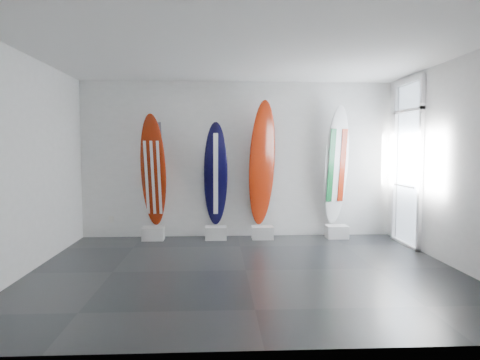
{
  "coord_description": "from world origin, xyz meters",
  "views": [
    {
      "loc": [
        -0.39,
        -6.13,
        1.71
      ],
      "look_at": [
        -0.01,
        1.4,
        1.18
      ],
      "focal_mm": 33.24,
      "sensor_mm": 36.0,
      "label": 1
    }
  ],
  "objects": [
    {
      "name": "surfboard_swiss",
      "position": [
        0.46,
        2.28,
        1.43
      ],
      "size": [
        0.62,
        0.5,
        2.39
      ],
      "primitive_type": "ellipsoid",
      "rotation": [
        0.11,
        0.0,
        0.36
      ],
      "color": "maroon",
      "rests_on": "display_block_swiss"
    },
    {
      "name": "display_block_navy",
      "position": [
        -0.43,
        2.18,
        0.12
      ],
      "size": [
        0.4,
        0.3,
        0.24
      ],
      "primitive_type": "cube",
      "color": "silver",
      "rests_on": "floor"
    },
    {
      "name": "floor",
      "position": [
        0.0,
        0.0,
        0.0
      ],
      "size": [
        6.0,
        6.0,
        0.0
      ],
      "primitive_type": "plane",
      "color": "black",
      "rests_on": "ground"
    },
    {
      "name": "wall_outlet",
      "position": [
        -2.45,
        2.48,
        0.35
      ],
      "size": [
        0.09,
        0.02,
        0.13
      ],
      "primitive_type": "cube",
      "color": "silver",
      "rests_on": "wall_back"
    },
    {
      "name": "display_block_usa",
      "position": [
        -1.6,
        2.18,
        0.12
      ],
      "size": [
        0.4,
        0.3,
        0.24
      ],
      "primitive_type": "cube",
      "color": "silver",
      "rests_on": "floor"
    },
    {
      "name": "wall_front",
      "position": [
        0.0,
        -2.5,
        1.5
      ],
      "size": [
        6.0,
        0.0,
        6.0
      ],
      "primitive_type": "plane",
      "rotation": [
        -1.57,
        0.0,
        0.0
      ],
      "color": "silver",
      "rests_on": "ground"
    },
    {
      "name": "wall_right",
      "position": [
        3.0,
        0.0,
        1.5
      ],
      "size": [
        0.0,
        5.0,
        5.0
      ],
      "primitive_type": "plane",
      "rotation": [
        1.57,
        0.0,
        -1.57
      ],
      "color": "silver",
      "rests_on": "ground"
    },
    {
      "name": "balcony",
      "position": [
        4.3,
        1.55,
        0.5
      ],
      "size": [
        2.8,
        2.2,
        1.2
      ],
      "primitive_type": null,
      "color": "slate",
      "rests_on": "ground"
    },
    {
      "name": "ceiling",
      "position": [
        0.0,
        0.0,
        3.0
      ],
      "size": [
        6.0,
        6.0,
        0.0
      ],
      "primitive_type": "plane",
      "rotation": [
        3.14,
        0.0,
        0.0
      ],
      "color": "white",
      "rests_on": "wall_back"
    },
    {
      "name": "surfboard_navy",
      "position": [
        -0.43,
        2.28,
        1.22
      ],
      "size": [
        0.46,
        0.39,
        1.98
      ],
      "primitive_type": "ellipsoid",
      "rotation": [
        0.15,
        0.0,
        0.03
      ],
      "color": "black",
      "rests_on": "display_block_navy"
    },
    {
      "name": "wall_left",
      "position": [
        -3.0,
        0.0,
        1.5
      ],
      "size": [
        0.0,
        5.0,
        5.0
      ],
      "primitive_type": "plane",
      "rotation": [
        1.57,
        0.0,
        1.57
      ],
      "color": "silver",
      "rests_on": "ground"
    },
    {
      "name": "wall_back",
      "position": [
        0.0,
        2.5,
        1.5
      ],
      "size": [
        6.0,
        0.0,
        6.0
      ],
      "primitive_type": "plane",
      "rotation": [
        1.57,
        0.0,
        0.0
      ],
      "color": "silver",
      "rests_on": "ground"
    },
    {
      "name": "surfboard_usa",
      "position": [
        -1.6,
        2.28,
        1.3
      ],
      "size": [
        0.53,
        0.46,
        2.13
      ],
      "primitive_type": "ellipsoid",
      "rotation": [
        0.15,
        0.0,
        -0.13
      ],
      "color": "maroon",
      "rests_on": "display_block_usa"
    },
    {
      "name": "glass_door",
      "position": [
        2.97,
        1.55,
        1.43
      ],
      "size": [
        0.12,
        1.16,
        2.85
      ],
      "primitive_type": null,
      "color": "white",
      "rests_on": "floor"
    },
    {
      "name": "display_block_italy",
      "position": [
        1.89,
        2.18,
        0.12
      ],
      "size": [
        0.4,
        0.3,
        0.24
      ],
      "primitive_type": "cube",
      "color": "silver",
      "rests_on": "floor"
    },
    {
      "name": "surfboard_italy",
      "position": [
        1.89,
        2.28,
        1.38
      ],
      "size": [
        0.59,
        0.47,
        2.3
      ],
      "primitive_type": "ellipsoid",
      "rotation": [
        0.11,
        0.0,
        0.3
      ],
      "color": "silver",
      "rests_on": "display_block_italy"
    },
    {
      "name": "display_block_swiss",
      "position": [
        0.46,
        2.18,
        0.12
      ],
      "size": [
        0.4,
        0.3,
        0.24
      ],
      "primitive_type": "cube",
      "color": "silver",
      "rests_on": "floor"
    }
  ]
}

